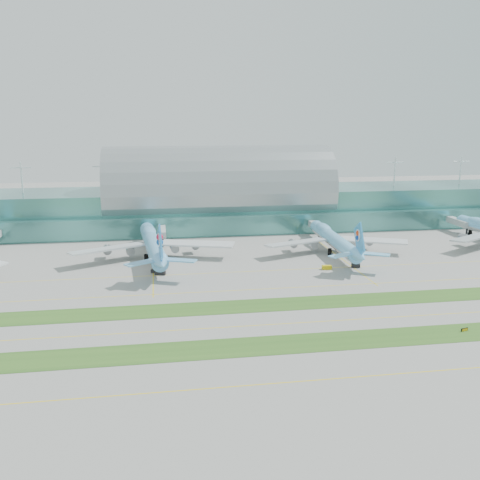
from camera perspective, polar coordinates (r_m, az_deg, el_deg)
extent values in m
plane|color=gray|center=(167.70, 2.95, -7.18)|extent=(700.00, 700.00, 0.00)
cube|color=#3D7A75|center=(289.83, -2.32, 3.48)|extent=(340.00, 42.00, 20.00)
cube|color=#3D7A75|center=(267.30, -1.71, 1.59)|extent=(340.00, 8.00, 10.00)
ellipsoid|color=#9EA5A8|center=(288.35, -2.34, 5.44)|extent=(340.00, 46.20, 16.17)
cylinder|color=white|center=(287.41, -2.35, 7.02)|extent=(0.80, 0.80, 16.00)
cube|color=#B2B7B7|center=(254.39, -8.33, 0.98)|extent=(3.50, 22.00, 3.00)
cylinder|color=black|center=(245.38, -8.27, -0.29)|extent=(1.00, 1.00, 4.00)
cube|color=#B2B7B7|center=(265.78, 8.05, 1.51)|extent=(3.50, 22.00, 3.00)
cylinder|color=black|center=(257.17, 8.67, 0.31)|extent=(1.00, 1.00, 4.00)
cube|color=#B2B7B7|center=(296.33, 22.07, 1.86)|extent=(3.50, 22.00, 3.00)
cylinder|color=black|center=(288.63, 23.02, 0.79)|extent=(1.00, 1.00, 4.00)
cube|color=#2D591E|center=(142.42, 5.31, -10.98)|extent=(420.00, 12.00, 0.08)
cube|color=#2D591E|center=(169.53, 2.82, -6.94)|extent=(420.00, 12.00, 0.08)
cube|color=yellow|center=(125.09, 7.63, -14.63)|extent=(420.00, 0.35, 0.01)
cube|color=yellow|center=(154.95, 4.03, -8.93)|extent=(420.00, 0.35, 0.01)
cube|color=yellow|center=(184.37, 1.80, -5.28)|extent=(420.00, 0.35, 0.01)
cube|color=yellow|center=(205.04, 0.65, -3.38)|extent=(420.00, 0.35, 0.01)
cylinder|color=#68B3E6|center=(224.96, -9.30, -0.43)|extent=(11.84, 63.75, 6.34)
ellipsoid|color=#68B3E6|center=(241.87, -9.67, 0.92)|extent=(7.68, 19.74, 4.52)
cone|color=#68B3E6|center=(258.26, -9.95, 1.27)|extent=(6.77, 5.65, 6.34)
cone|color=#68B3E6|center=(190.07, -8.39, -2.50)|extent=(6.81, 9.70, 6.03)
cube|color=silver|center=(222.44, -13.98, -0.91)|extent=(30.85, 20.80, 1.25)
cylinder|color=gray|center=(228.33, -12.80, -1.05)|extent=(3.96, 5.91, 3.48)
cube|color=silver|center=(225.21, -4.58, -0.39)|extent=(31.61, 16.35, 1.25)
cylinder|color=gray|center=(230.36, -5.93, -0.67)|extent=(3.96, 5.91, 3.48)
cube|color=#2F85D3|center=(190.45, -8.51, -0.47)|extent=(1.78, 13.45, 14.75)
cylinder|color=white|center=(191.09, -8.56, 0.04)|extent=(1.34, 4.97, 4.91)
cylinder|color=black|center=(249.44, -9.73, -0.24)|extent=(1.84, 1.84, 3.07)
cylinder|color=black|center=(221.92, -9.95, -1.90)|extent=(1.84, 1.84, 3.07)
cylinder|color=black|center=(222.39, -8.38, -1.81)|extent=(1.84, 1.84, 3.07)
cylinder|color=#70C4F6|center=(235.62, 10.00, 0.04)|extent=(7.84, 59.17, 5.90)
ellipsoid|color=#70C4F6|center=(250.75, 8.92, 1.24)|extent=(6.19, 18.11, 4.20)
cone|color=#70C4F6|center=(265.48, 8.01, 1.56)|extent=(6.05, 4.95, 5.90)
cone|color=#70C4F6|center=(204.68, 12.71, -1.72)|extent=(5.88, 8.75, 5.61)
cube|color=silver|center=(229.51, 6.04, -0.28)|extent=(29.28, 16.55, 1.16)
cylinder|color=#999BA1|center=(235.81, 6.76, -0.43)|extent=(3.41, 5.34, 3.24)
cube|color=silver|center=(239.51, 14.05, -0.04)|extent=(29.01, 18.12, 1.16)
cylinder|color=#999BA1|center=(243.16, 12.65, -0.25)|extent=(3.41, 5.34, 3.24)
cube|color=#2F8CD3|center=(205.02, 12.62, 0.04)|extent=(0.98, 12.52, 13.72)
cylinder|color=white|center=(205.59, 12.55, 0.48)|extent=(1.01, 4.59, 4.57)
cylinder|color=black|center=(257.55, 8.52, 0.20)|extent=(1.71, 1.71, 2.86)
cylinder|color=black|center=(232.28, 9.55, -1.24)|extent=(1.71, 1.71, 2.86)
cylinder|color=black|center=(233.96, 10.90, -1.19)|extent=(1.71, 1.71, 2.86)
ellipsoid|color=#6CBEEE|center=(285.44, 24.22, 1.73)|extent=(7.95, 19.19, 4.37)
cone|color=#6CBEEE|center=(297.83, 22.26, 2.00)|extent=(6.67, 5.62, 6.13)
cube|color=#B8BDBF|center=(260.18, 23.82, 0.30)|extent=(29.60, 20.77, 1.21)
cylinder|color=gray|center=(267.41, 23.80, 0.16)|extent=(3.97, 5.79, 3.36)
cylinder|color=black|center=(291.21, 23.34, 0.76)|extent=(1.78, 1.78, 2.97)
cube|color=black|center=(202.96, -8.49, -3.50)|extent=(4.17, 2.83, 1.37)
cube|color=black|center=(205.89, -9.04, -3.29)|extent=(3.46, 2.53, 1.30)
cube|color=#C5AB0B|center=(210.53, 9.24, -2.90)|extent=(3.77, 2.10, 1.54)
cube|color=black|center=(215.22, 12.24, -2.66)|extent=(3.78, 2.74, 1.64)
cube|color=black|center=(161.79, 22.82, -8.81)|extent=(2.33, 0.81, 0.99)
cube|color=gold|center=(161.68, 22.86, -8.83)|extent=(1.93, 0.54, 0.72)
cylinder|color=black|center=(161.32, 22.61, -8.96)|extent=(0.11, 0.11, 0.45)
cylinder|color=black|center=(162.45, 23.02, -8.84)|extent=(0.11, 0.11, 0.45)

